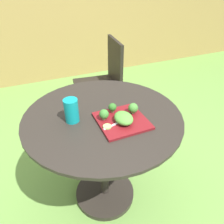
{
  "coord_description": "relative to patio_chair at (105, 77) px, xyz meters",
  "views": [
    {
      "loc": [
        -0.35,
        -0.96,
        1.45
      ],
      "look_at": [
        0.04,
        -0.06,
        0.79
      ],
      "focal_mm": 34.19,
      "sensor_mm": 36.0,
      "label": 1
    }
  ],
  "objects": [
    {
      "name": "drinking_glass",
      "position": [
        -0.56,
        -0.94,
        0.28
      ],
      "size": [
        0.08,
        0.08,
        0.13
      ],
      "color": "#0F8C93",
      "rests_on": "patio_table"
    },
    {
      "name": "fork",
      "position": [
        -0.35,
        -1.08,
        0.24
      ],
      "size": [
        0.15,
        0.05,
        0.0
      ],
      "color": "silver",
      "rests_on": "salad_plate"
    },
    {
      "name": "salad_plate",
      "position": [
        -0.31,
        -1.05,
        0.23
      ],
      "size": [
        0.26,
        0.26,
        0.01
      ],
      "primitive_type": "cube",
      "color": "maroon",
      "rests_on": "patio_table"
    },
    {
      "name": "ground_plane",
      "position": [
        -0.38,
        -0.94,
        -0.53
      ],
      "size": [
        12.0,
        12.0,
        0.0
      ],
      "primitive_type": "plane",
      "color": "#669342"
    },
    {
      "name": "broccoli_floret_0",
      "position": [
        -0.4,
        -1.01,
        0.27
      ],
      "size": [
        0.05,
        0.05,
        0.06
      ],
      "color": "#99B770",
      "rests_on": "salad_plate"
    },
    {
      "name": "lettuce_mound",
      "position": [
        -0.31,
        -1.08,
        0.26
      ],
      "size": [
        0.1,
        0.12,
        0.05
      ],
      "primitive_type": "ellipsoid",
      "color": "#519338",
      "rests_on": "salad_plate"
    },
    {
      "name": "broccoli_floret_2",
      "position": [
        -0.33,
        -0.96,
        0.27
      ],
      "size": [
        0.05,
        0.05,
        0.06
      ],
      "color": "#99B770",
      "rests_on": "salad_plate"
    },
    {
      "name": "patio_chair",
      "position": [
        0.0,
        0.0,
        0.0
      ],
      "size": [
        0.48,
        0.48,
        0.9
      ],
      "color": "black",
      "rests_on": "ground_plane"
    },
    {
      "name": "broccoli_floret_1",
      "position": [
        -0.22,
        -1.02,
        0.27
      ],
      "size": [
        0.06,
        0.06,
        0.06
      ],
      "color": "#99B770",
      "rests_on": "salad_plate"
    },
    {
      "name": "bamboo_fence",
      "position": [
        -0.38,
        1.36,
        0.17
      ],
      "size": [
        8.0,
        0.08,
        1.4
      ],
      "primitive_type": "cube",
      "color": "#9E7F47",
      "rests_on": "ground_plane"
    },
    {
      "name": "patio_table",
      "position": [
        -0.38,
        -0.94,
        -0.04
      ],
      "size": [
        0.92,
        0.92,
        0.75
      ],
      "color": "#28231E",
      "rests_on": "ground_plane"
    },
    {
      "name": "cucumber_slice_0",
      "position": [
        -0.41,
        -1.08,
        0.24
      ],
      "size": [
        0.04,
        0.04,
        0.01
      ],
      "primitive_type": "cylinder",
      "color": "#8EB766",
      "rests_on": "salad_plate"
    }
  ]
}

